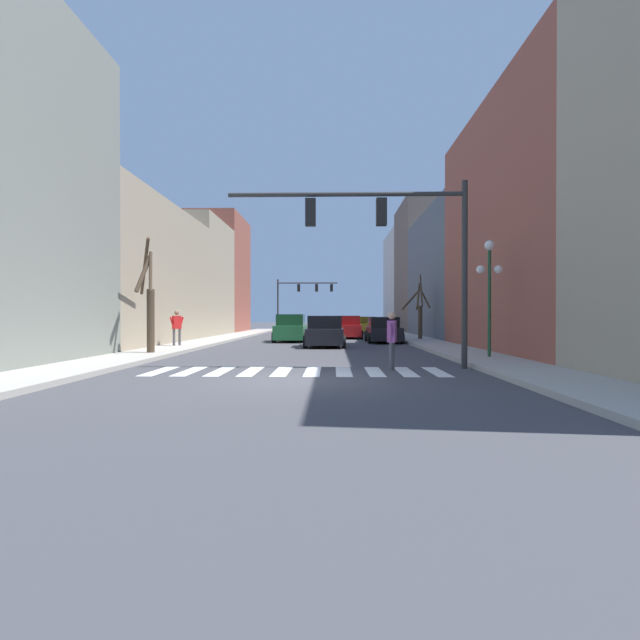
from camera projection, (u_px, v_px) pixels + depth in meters
name	position (u px, v px, depth m)	size (l,w,h in m)	color
ground_plane	(292.00, 380.00, 12.57)	(240.00, 240.00, 0.00)	#424247
sidewalk_left	(38.00, 376.00, 12.73)	(2.33, 90.00, 0.15)	#ADA89E
sidewalk_right	(553.00, 378.00, 12.40)	(2.33, 90.00, 0.15)	#ADA89E
building_row_left	(135.00, 257.00, 29.44)	(6.00, 46.25, 11.83)	gray
building_row_right	(468.00, 259.00, 35.36)	(6.00, 58.80, 13.07)	tan
crosswalk_stripes	(297.00, 371.00, 14.55)	(8.55, 2.60, 0.01)	white
traffic_signal_near	(392.00, 231.00, 15.38)	(7.39, 0.28, 5.78)	#2D2D2D
traffic_signal_far	(301.00, 293.00, 55.85)	(6.78, 0.28, 5.73)	#2D2D2D
street_lamp_right_corner	(489.00, 274.00, 17.98)	(0.95, 0.36, 4.20)	#1E4C2D
car_parked_left_far	(291.00, 329.00, 31.72)	(2.07, 4.68, 1.73)	#236B38
car_parked_right_far	(325.00, 332.00, 26.20)	(2.13, 4.11, 1.63)	black
car_parked_right_near	(348.00, 328.00, 36.23)	(1.98, 4.18, 1.64)	red
car_driving_away_lane	(366.00, 325.00, 46.84)	(2.07, 4.81, 1.57)	#A38423
car_driving_toward_lane	(383.00, 330.00, 30.64)	(2.12, 4.75, 1.56)	black
pedestrian_on_right_sidewalk	(392.00, 335.00, 15.02)	(0.33, 0.75, 1.75)	#4C4C51
pedestrian_near_right_corner	(177.00, 325.00, 24.88)	(0.62, 0.57, 1.75)	#4C4C51
street_tree_right_near	(149.00, 303.00, 20.17)	(1.45, 2.65, 4.69)	#473828
street_tree_left_far	(419.00, 311.00, 32.20)	(1.66, 1.94, 4.16)	#473828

